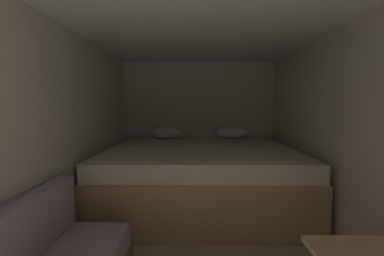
{
  "coord_description": "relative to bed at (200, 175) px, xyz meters",
  "views": [
    {
      "loc": [
        -0.09,
        -0.67,
        1.34
      ],
      "look_at": [
        -0.11,
        2.33,
        1.06
      ],
      "focal_mm": 25.05,
      "sensor_mm": 36.0,
      "label": 1
    }
  ],
  "objects": [
    {
      "name": "ceiling_slab",
      "position": [
        0.0,
        -1.26,
        1.68
      ],
      "size": [
        2.62,
        4.66,
        0.05
      ],
      "primitive_type": "cube",
      "color": "white",
      "rests_on": "wall_left"
    },
    {
      "name": "wall_back",
      "position": [
        0.0,
        1.1,
        0.63
      ],
      "size": [
        2.62,
        0.05,
        2.04
      ],
      "primitive_type": "cube",
      "color": "beige",
      "rests_on": "ground"
    },
    {
      "name": "bed",
      "position": [
        0.0,
        0.0,
        0.0
      ],
      "size": [
        2.4,
        2.08,
        0.96
      ],
      "color": "tan",
      "rests_on": "ground"
    },
    {
      "name": "wall_left",
      "position": [
        -1.28,
        -1.26,
        0.63
      ],
      "size": [
        0.05,
        4.66,
        2.04
      ],
      "primitive_type": "cube",
      "color": "beige",
      "rests_on": "ground"
    },
    {
      "name": "wall_right",
      "position": [
        1.28,
        -1.26,
        0.63
      ],
      "size": [
        0.05,
        4.66,
        2.04
      ],
      "primitive_type": "cube",
      "color": "beige",
      "rests_on": "ground"
    }
  ]
}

